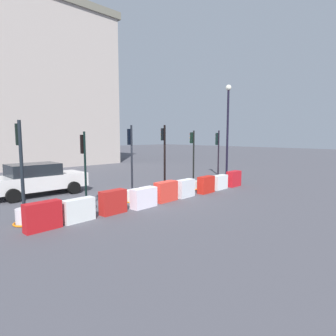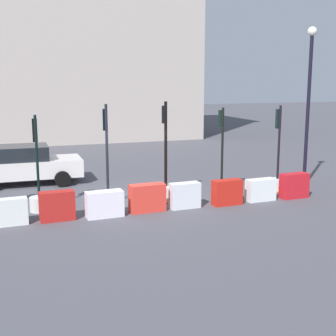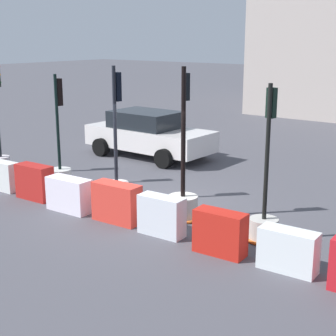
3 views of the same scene
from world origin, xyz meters
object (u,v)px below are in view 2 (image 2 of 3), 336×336
Objects in this scene: construction_barrier_4 at (147,198)px; construction_barrier_1 at (8,212)px; traffic_light_3 at (166,187)px; construction_barrier_8 at (294,186)px; construction_barrier_2 at (57,206)px; traffic_light_4 at (221,182)px; traffic_light_2 at (108,190)px; construction_barrier_6 at (227,192)px; construction_barrier_5 at (185,195)px; car_white_van at (23,165)px; traffic_light_5 at (277,176)px; traffic_light_1 at (39,194)px; construction_barrier_7 at (261,190)px; construction_barrier_3 at (105,204)px; street_lamp_post at (309,89)px.

construction_barrier_1 is at bearing -179.43° from construction_barrier_4.
traffic_light_3 reaches higher than construction_barrier_4.
construction_barrier_8 is at bearing -0.68° from construction_barrier_4.
construction_barrier_2 is at bearing -179.38° from construction_barrier_4.
construction_barrier_1 is 4.26m from construction_barrier_4.
traffic_light_4 is 2.75× the size of construction_barrier_4.
construction_barrier_2 is at bearing -147.27° from traffic_light_2.
construction_barrier_2 reaches higher than construction_barrier_6.
traffic_light_2 reaches higher than construction_barrier_5.
traffic_light_3 is at bearing 164.90° from construction_barrier_8.
traffic_light_3 is at bearing 103.27° from construction_barrier_5.
car_white_van is (-2.56, 4.41, 0.25)m from traffic_light_2.
construction_barrier_8 is at bearing 0.92° from construction_barrier_6.
construction_barrier_8 is (-0.02, -1.15, -0.12)m from traffic_light_5.
construction_barrier_4 is at bearing -131.89° from traffic_light_3.
traffic_light_2 reaches higher than traffic_light_1.
construction_barrier_1 is at bearing 179.47° from construction_barrier_6.
construction_barrier_7 is 9.55m from car_white_van.
construction_barrier_3 is (1.43, -0.11, -0.04)m from construction_barrier_2.
construction_barrier_4 is (2.85, 0.03, 0.00)m from construction_barrier_2.
construction_barrier_6 is at bearing -2.22° from construction_barrier_4.
street_lamp_post reaches higher than traffic_light_2.
traffic_light_5 is 3.16× the size of construction_barrier_5.
traffic_light_2 is 3.29× the size of construction_barrier_6.
traffic_light_5 reaches higher than construction_barrier_2.
construction_barrier_6 is (3.85, -1.24, -0.13)m from traffic_light_2.
construction_barrier_3 reaches higher than construction_barrier_1.
traffic_light_2 reaches higher than construction_barrier_4.
street_lamp_post reaches higher than construction_barrier_1.
construction_barrier_7 is at bearing 4.36° from construction_barrier_6.
construction_barrier_2 is at bearing -171.53° from street_lamp_post.
construction_barrier_3 is at bearing -152.36° from traffic_light_3.
construction_barrier_3 is 0.25× the size of car_white_van.
construction_barrier_5 reaches higher than construction_barrier_1.
construction_barrier_5 is at bearing 2.62° from construction_barrier_3.
construction_barrier_4 is (3.29, -1.22, -0.12)m from traffic_light_1.
construction_barrier_6 is (-2.73, -1.19, -0.14)m from traffic_light_5.
construction_barrier_6 is at bearing -0.79° from construction_barrier_2.
car_white_van is at bearing 158.85° from street_lamp_post.
traffic_light_4 is 3.13× the size of construction_barrier_5.
construction_barrier_8 is at bearing -0.24° from construction_barrier_2.
traffic_light_2 is 0.98× the size of traffic_light_3.
construction_barrier_7 is (4.17, -0.00, -0.06)m from construction_barrier_4.
street_lamp_post reaches higher than construction_barrier_2.
street_lamp_post is (7.00, 1.44, 3.38)m from construction_barrier_4.
car_white_van is (0.66, 5.58, 0.40)m from construction_barrier_1.
construction_barrier_1 is at bearing -179.74° from construction_barrier_7.
traffic_light_2 is 1.54m from construction_barrier_4.
construction_barrier_3 is at bearing -174.39° from construction_barrier_4.
construction_barrier_6 is 0.23× the size of car_white_van.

